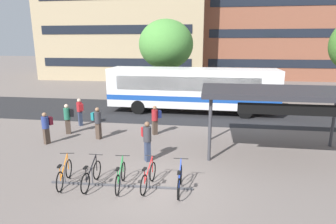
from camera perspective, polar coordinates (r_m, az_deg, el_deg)
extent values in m
plane|color=#6B605B|center=(10.16, -2.36, -15.01)|extent=(200.00, 200.00, 0.00)
cube|color=#232326|center=(20.57, 3.24, 0.05)|extent=(80.00, 7.20, 0.01)
cube|color=white|center=(20.17, 4.92, 5.09)|extent=(12.06, 2.82, 2.70)
cube|color=#1947A3|center=(20.28, 4.89, 3.28)|extent=(12.08, 2.84, 0.36)
cube|color=black|center=(20.35, 20.61, 7.55)|extent=(1.05, 2.32, 0.40)
cube|color=black|center=(20.56, 21.86, 5.08)|extent=(0.13, 2.19, 1.40)
cube|color=black|center=(21.37, 4.41, 6.69)|extent=(9.84, 0.29, 0.97)
cube|color=black|center=(18.91, 3.73, 5.77)|extent=(9.84, 0.29, 0.97)
cylinder|color=black|center=(21.60, 14.99, 1.61)|extent=(1.01, 0.32, 1.00)
cylinder|color=black|center=(19.36, 15.60, 0.18)|extent=(1.01, 0.32, 1.00)
cylinder|color=black|center=(22.12, -4.56, 2.33)|extent=(1.01, 0.32, 1.00)
cylinder|color=black|center=(19.94, -6.14, 1.01)|extent=(1.01, 0.32, 1.00)
cube|color=#47474C|center=(10.27, -9.72, -14.70)|extent=(5.11, 0.29, 0.06)
cylinder|color=#47474C|center=(10.82, -20.53, -11.98)|extent=(0.04, 0.04, 0.70)
cylinder|color=#47474C|center=(10.42, -15.36, -12.58)|extent=(0.04, 0.04, 0.70)
cylinder|color=#47474C|center=(10.12, -9.79, -13.11)|extent=(0.04, 0.04, 0.70)
cylinder|color=#47474C|center=(9.91, -3.92, -13.54)|extent=(0.04, 0.04, 0.70)
cylinder|color=#47474C|center=(9.80, 2.16, -13.83)|extent=(0.04, 0.04, 0.70)
torus|color=black|center=(11.23, -19.76, -10.93)|extent=(0.18, 0.70, 0.70)
torus|color=black|center=(10.36, -21.38, -13.24)|extent=(0.18, 0.70, 0.70)
cube|color=orange|center=(10.68, -20.64, -10.47)|extent=(0.21, 0.91, 0.58)
cylinder|color=orange|center=(10.33, -21.34, -11.69)|extent=(0.04, 0.04, 0.55)
cube|color=black|center=(10.22, -21.47, -10.35)|extent=(0.14, 0.24, 0.05)
cylinder|color=orange|center=(11.09, -19.92, -9.49)|extent=(0.04, 0.04, 0.65)
cylinder|color=black|center=(10.97, -20.05, -7.98)|extent=(0.52, 0.13, 0.03)
torus|color=black|center=(10.82, -14.40, -11.50)|extent=(0.04, 0.70, 0.70)
torus|color=black|center=(9.99, -16.66, -13.90)|extent=(0.04, 0.70, 0.70)
cube|color=black|center=(10.28, -15.55, -11.03)|extent=(0.03, 0.92, 0.58)
cylinder|color=black|center=(9.95, -16.52, -12.29)|extent=(0.03, 0.03, 0.55)
cube|color=black|center=(9.84, -16.63, -10.91)|extent=(0.10, 0.22, 0.05)
cylinder|color=black|center=(10.67, -14.54, -10.02)|extent=(0.03, 0.03, 0.65)
cylinder|color=black|center=(10.55, -14.64, -8.45)|extent=(0.52, 0.03, 0.03)
torus|color=black|center=(10.53, -9.20, -11.96)|extent=(0.12, 0.70, 0.70)
torus|color=black|center=(9.64, -10.35, -14.57)|extent=(0.12, 0.70, 0.70)
cube|color=#1E7F38|center=(9.96, -9.80, -11.55)|extent=(0.13, 0.92, 0.58)
cylinder|color=#1E7F38|center=(9.60, -10.30, -12.91)|extent=(0.03, 0.03, 0.55)
cube|color=black|center=(9.49, -10.37, -11.48)|extent=(0.12, 0.23, 0.05)
cylinder|color=#1E7F38|center=(10.38, -9.28, -10.44)|extent=(0.04, 0.04, 0.65)
cylinder|color=black|center=(10.25, -9.35, -8.84)|extent=(0.52, 0.09, 0.03)
torus|color=black|center=(10.39, -3.17, -12.15)|extent=(0.11, 0.70, 0.70)
torus|color=black|center=(9.53, -5.01, -14.74)|extent=(0.11, 0.70, 0.70)
cube|color=red|center=(9.83, -4.04, -11.71)|extent=(0.12, 0.92, 0.58)
cylinder|color=red|center=(9.49, -4.84, -13.06)|extent=(0.03, 0.03, 0.55)
cube|color=black|center=(9.37, -4.88, -11.62)|extent=(0.12, 0.23, 0.05)
cylinder|color=red|center=(10.24, -3.23, -10.62)|extent=(0.03, 0.03, 0.65)
cylinder|color=black|center=(10.11, -3.25, -9.00)|extent=(0.52, 0.08, 0.03)
torus|color=black|center=(10.17, 2.66, -12.75)|extent=(0.06, 0.70, 0.70)
torus|color=black|center=(9.27, 2.17, -15.56)|extent=(0.06, 0.70, 0.70)
cube|color=#1E3DB2|center=(9.59, 2.46, -12.38)|extent=(0.05, 0.92, 0.58)
cylinder|color=#1E3DB2|center=(9.23, 2.24, -13.83)|extent=(0.03, 0.03, 0.55)
cube|color=black|center=(9.11, 2.26, -12.36)|extent=(0.10, 0.22, 0.05)
cylinder|color=#1E3DB2|center=(10.02, 2.68, -11.20)|extent=(0.03, 0.03, 0.65)
cylinder|color=black|center=(9.89, 2.70, -9.55)|extent=(0.52, 0.04, 0.03)
cylinder|color=#38383D|center=(11.82, 8.63, -3.67)|extent=(0.14, 0.14, 2.75)
cylinder|color=#38383D|center=(14.33, 8.65, -0.56)|extent=(0.14, 0.14, 2.75)
cylinder|color=#38383D|center=(15.53, 30.95, -1.29)|extent=(0.14, 0.14, 2.75)
cube|color=#28282D|center=(13.11, 21.90, 3.85)|extent=(6.72, 3.45, 0.20)
cube|color=black|center=(11.81, 23.26, 0.49)|extent=(3.78, 0.11, 0.44)
cube|color=#2D3851|center=(17.84, -17.60, -1.28)|extent=(0.32, 0.33, 0.89)
cylinder|color=maroon|center=(17.67, -17.77, 1.02)|extent=(0.48, 0.48, 0.57)
sphere|color=beige|center=(17.59, -17.87, 2.28)|extent=(0.22, 0.22, 0.22)
cube|color=#B21E23|center=(17.42, -17.54, 0.95)|extent=(0.33, 0.32, 0.40)
cube|color=#47382D|center=(16.45, -19.88, -2.82)|extent=(0.32, 0.29, 0.84)
cylinder|color=#23664C|center=(16.26, -20.09, -0.34)|extent=(0.45, 0.45, 0.64)
sphere|color=beige|center=(16.17, -20.21, 1.14)|extent=(0.22, 0.22, 0.22)
cube|color=black|center=(16.24, -19.19, -0.17)|extent=(0.28, 0.33, 0.40)
cube|color=#2D3851|center=(11.97, -4.24, -8.03)|extent=(0.31, 0.33, 0.90)
cylinder|color=#333338|center=(11.71, -4.30, -4.54)|extent=(0.47, 0.47, 0.64)
sphere|color=brown|center=(11.58, -4.34, -2.51)|extent=(0.22, 0.22, 0.22)
cube|color=#B21E23|center=(11.93, -4.80, -4.04)|extent=(0.33, 0.31, 0.40)
cube|color=#47382D|center=(15.09, -14.12, -3.80)|extent=(0.31, 0.28, 0.88)
cylinder|color=#333338|center=(14.88, -14.29, -1.07)|extent=(0.44, 0.44, 0.61)
sphere|color=#936B4C|center=(14.78, -14.38, 0.49)|extent=(0.22, 0.22, 0.22)
cube|color=#197075|center=(15.05, -15.02, -0.83)|extent=(0.27, 0.33, 0.40)
cube|color=#47382D|center=(15.37, -2.72, -3.19)|extent=(0.33, 0.31, 0.80)
cylinder|color=maroon|center=(15.18, -2.75, -0.64)|extent=(0.47, 0.47, 0.61)
sphere|color=#936B4C|center=(15.08, -2.77, 0.89)|extent=(0.22, 0.22, 0.22)
cube|color=navy|center=(15.28, -1.86, -0.41)|extent=(0.31, 0.33, 0.40)
cube|color=#47382D|center=(15.22, -23.72, -4.53)|extent=(0.29, 0.32, 0.82)
cylinder|color=navy|center=(15.03, -23.97, -1.99)|extent=(0.46, 0.46, 0.58)
sphere|color=#936B4C|center=(14.93, -24.12, -0.51)|extent=(0.22, 0.22, 0.22)
cube|color=maroon|center=(15.15, -23.16, -1.67)|extent=(0.33, 0.28, 0.40)
cylinder|color=brown|center=(26.09, -0.39, 6.32)|extent=(0.32, 0.32, 2.97)
ellipsoid|color=#4C8E3D|center=(25.87, -0.41, 13.75)|extent=(4.93, 4.93, 4.45)
cube|color=tan|center=(44.32, -8.32, 20.91)|extent=(22.78, 13.18, 20.91)
cube|color=black|center=(37.72, -10.74, 9.98)|extent=(20.05, 0.06, 1.10)
cube|color=black|center=(37.69, -11.04, 16.33)|extent=(20.05, 0.06, 1.10)
cube|color=black|center=(40.70, 24.24, 9.04)|extent=(22.17, 0.06, 1.10)
cube|color=black|center=(40.64, 24.80, 14.51)|extent=(22.17, 0.06, 1.10)
cube|color=black|center=(40.95, 25.39, 19.95)|extent=(22.17, 0.06, 1.10)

